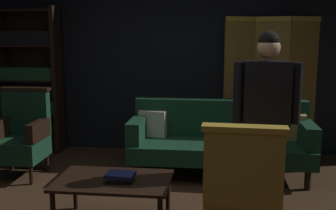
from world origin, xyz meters
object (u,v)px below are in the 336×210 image
Objects in this scene: coffee_table at (114,184)px; armchair_gilt_accent at (242,191)px; velvet_couch at (220,138)px; armchair_wing_left at (21,135)px; book_navy_cloth at (120,175)px; folding_screen at (271,85)px; book_black_cloth at (120,179)px; standing_figure at (266,108)px; bookshelf at (30,77)px.

armchair_gilt_accent is (1.09, -0.32, 0.12)m from coffee_table.
armchair_gilt_accent is at bearing -85.11° from velvet_couch.
armchair_wing_left is 4.31× the size of book_navy_cloth.
book_black_cloth is (-1.55, -2.31, -0.55)m from folding_screen.
folding_screen is 3.27m from armchair_wing_left.
velvet_couch is at bearing 108.92° from standing_figure.
folding_screen reaches higher than book_black_cloth.
armchair_gilt_accent reaches higher than velvet_couch.
folding_screen is 2.84m from book_black_cloth.
book_black_cloth is at bearing 163.89° from armchair_gilt_accent.
bookshelf is 0.97× the size of velvet_couch.
armchair_wing_left is at bearing -71.24° from bookshelf.
book_navy_cloth reaches higher than book_black_cloth.
folding_screen is at bearing 1.66° from bookshelf.
book_navy_cloth is (-0.87, -1.47, 0.02)m from velvet_couch.
coffee_table is at bearing -123.06° from velvet_couch.
book_black_cloth is at bearing -123.80° from folding_screen.
armchair_gilt_accent is at bearing -30.24° from armchair_wing_left.
coffee_table is 4.61× the size of book_black_cloth.
coffee_table is 1.80m from armchair_wing_left.
folding_screen reaches higher than book_navy_cloth.
folding_screen is at bearing 56.20° from book_black_cloth.
armchair_gilt_accent and armchair_wing_left have the same top height.
book_navy_cloth is at bearing -50.43° from bookshelf.
coffee_table is 0.10m from book_black_cloth.
folding_screen is 0.90× the size of velvet_couch.
book_black_cloth is (1.47, -1.16, -0.05)m from armchair_wing_left.
book_navy_cloth is (0.00, -0.00, 0.03)m from book_black_cloth.
book_black_cloth is at bearing -38.20° from armchair_wing_left.
bookshelf is 3.84m from armchair_gilt_accent.
folding_screen is 7.88× the size of book_navy_cloth.
armchair_gilt_accent reaches higher than book_navy_cloth.
armchair_gilt_accent is 1.06m from book_navy_cloth.
velvet_couch is 2.12× the size of coffee_table.
book_navy_cloth is (-1.02, 0.29, -0.02)m from armchair_gilt_accent.
standing_figure is at bearing 13.42° from coffee_table.
standing_figure reaches higher than armchair_wing_left.
bookshelf is at bearing -178.34° from folding_screen.
book_navy_cloth is (-1.55, -2.31, -0.51)m from folding_screen.
velvet_couch is at bearing 56.94° from coffee_table.
folding_screen is at bearing 56.20° from book_navy_cloth.
coffee_table is 1.14m from armchair_gilt_accent.
armchair_wing_left is 0.61× the size of standing_figure.
folding_screen is 1.90× the size of coffee_table.
standing_figure is at bearing 69.87° from armchair_gilt_accent.
folding_screen is at bearing 81.53° from standing_figure.
velvet_couch is (2.70, -0.74, -0.62)m from bookshelf.
book_navy_cloth is (1.83, -2.21, -0.60)m from bookshelf.
armchair_gilt_accent is at bearing -41.35° from bookshelf.
book_black_cloth is at bearing -120.58° from velvet_couch.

